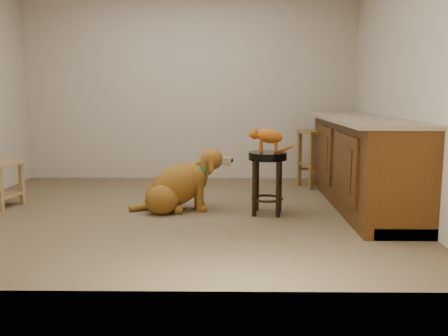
{
  "coord_description": "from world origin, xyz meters",
  "views": [
    {
      "loc": [
        0.56,
        -4.88,
        1.21
      ],
      "look_at": [
        0.5,
        0.02,
        0.45
      ],
      "focal_mm": 40.0,
      "sensor_mm": 36.0,
      "label": 1
    }
  ],
  "objects_px": {
    "wood_stool": "(316,158)",
    "tabby_kitten": "(267,137)",
    "golden_retriever": "(178,186)",
    "padded_stool": "(267,170)"
  },
  "relations": [
    {
      "from": "padded_stool",
      "to": "tabby_kitten",
      "type": "relative_size",
      "value": 1.38
    },
    {
      "from": "golden_retriever",
      "to": "wood_stool",
      "type": "bearing_deg",
      "value": 30.21
    },
    {
      "from": "padded_stool",
      "to": "golden_retriever",
      "type": "xyz_separation_m",
      "value": [
        -0.89,
        0.13,
        -0.19
      ]
    },
    {
      "from": "wood_stool",
      "to": "tabby_kitten",
      "type": "bearing_deg",
      "value": -117.02
    },
    {
      "from": "padded_stool",
      "to": "tabby_kitten",
      "type": "distance_m",
      "value": 0.33
    },
    {
      "from": "golden_retriever",
      "to": "tabby_kitten",
      "type": "bearing_deg",
      "value": -17.17
    },
    {
      "from": "wood_stool",
      "to": "tabby_kitten",
      "type": "relative_size",
      "value": 1.6
    },
    {
      "from": "padded_stool",
      "to": "golden_retriever",
      "type": "relative_size",
      "value": 0.58
    },
    {
      "from": "wood_stool",
      "to": "golden_retriever",
      "type": "height_order",
      "value": "wood_stool"
    },
    {
      "from": "tabby_kitten",
      "to": "golden_retriever",
      "type": "bearing_deg",
      "value": -179.54
    }
  ]
}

